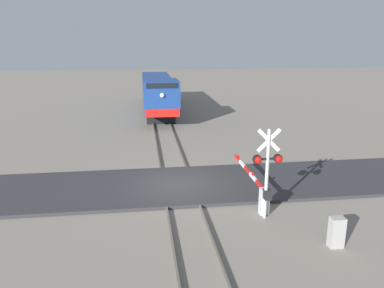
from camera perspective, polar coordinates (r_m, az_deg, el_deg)
name	(u,v)px	position (r m, az deg, el deg)	size (l,w,h in m)	color
ground_plane	(178,187)	(18.50, -2.22, -6.57)	(160.00, 160.00, 0.00)	gray
rail_track_left	(163,186)	(18.43, -4.46, -6.46)	(0.08, 80.00, 0.15)	#59544C
rail_track_right	(192,185)	(18.55, 0.00, -6.25)	(0.08, 80.00, 0.15)	#59544C
road_surface	(178,185)	(18.47, -2.22, -6.35)	(36.00, 5.08, 0.16)	#2D2D30
locomotive	(158,92)	(37.89, -5.29, 7.98)	(2.94, 17.10, 3.85)	black
crossing_signal	(268,165)	(14.85, 11.53, -3.10)	(1.18, 0.33, 3.74)	#ADADB2
crossing_gate	(259,191)	(16.31, 10.30, -7.05)	(0.36, 5.45, 1.23)	silver
utility_cabinet	(336,232)	(14.15, 21.29, -12.51)	(0.49, 0.36, 1.11)	#999993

